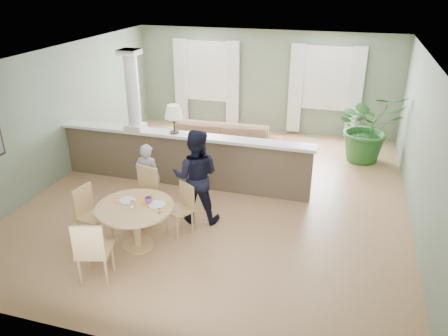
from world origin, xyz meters
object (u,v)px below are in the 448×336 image
(chair_far_boy, at_px, (144,192))
(child_person, at_px, (148,178))
(houseplant, at_px, (368,127))
(chair_near, at_px, (92,249))
(sofa, at_px, (217,146))
(chair_far_man, at_px, (182,206))
(man_person, at_px, (196,176))
(chair_side, at_px, (90,212))
(dining_table, at_px, (136,214))

(chair_far_boy, relative_size, child_person, 0.76)
(houseplant, distance_m, chair_near, 6.75)
(sofa, xyz_separation_m, chair_near, (-0.42, -4.51, 0.13))
(chair_near, bearing_deg, child_person, -101.32)
(chair_far_man, distance_m, man_person, 0.56)
(man_person, bearing_deg, sofa, -91.02)
(houseplant, relative_size, chair_far_man, 1.90)
(sofa, bearing_deg, houseplant, 17.04)
(chair_far_man, bearing_deg, houseplant, 86.48)
(man_person, bearing_deg, chair_far_man, 65.64)
(chair_far_man, bearing_deg, chair_side, -119.31)
(chair_far_boy, xyz_separation_m, chair_near, (0.07, -1.76, 0.01))
(chair_near, distance_m, chair_side, 1.11)
(man_person, bearing_deg, chair_side, 28.34)
(child_person, xyz_separation_m, man_person, (0.96, -0.10, 0.20))
(chair_far_boy, xyz_separation_m, chair_side, (-0.55, -0.83, -0.02))
(sofa, distance_m, chair_near, 4.53)
(dining_table, bearing_deg, houseplant, 53.40)
(chair_near, relative_size, man_person, 0.59)
(chair_far_boy, height_order, child_person, child_person)
(dining_table, xyz_separation_m, chair_far_boy, (-0.24, 0.78, -0.04))
(dining_table, xyz_separation_m, chair_far_man, (0.52, 0.64, -0.11))
(sofa, bearing_deg, chair_far_boy, -102.54)
(sofa, distance_m, child_person, 2.46)
(sofa, bearing_deg, man_person, -83.89)
(chair_side, bearing_deg, man_person, -41.95)
(chair_far_man, bearing_deg, dining_table, -96.31)
(chair_far_boy, height_order, chair_side, chair_far_boy)
(dining_table, distance_m, chair_far_boy, 0.82)
(chair_near, distance_m, child_person, 2.14)
(chair_far_boy, xyz_separation_m, child_person, (-0.09, 0.37, 0.10))
(man_person, bearing_deg, chair_far_boy, 7.69)
(child_person, distance_m, man_person, 0.98)
(chair_near, bearing_deg, man_person, -127.03)
(chair_far_man, bearing_deg, chair_near, -80.37)
(dining_table, height_order, man_person, man_person)
(chair_far_man, distance_m, chair_side, 1.48)
(sofa, relative_size, man_person, 1.70)
(dining_table, height_order, chair_far_boy, chair_far_boy)
(sofa, relative_size, chair_near, 2.86)
(dining_table, bearing_deg, sofa, 86.05)
(chair_far_man, bearing_deg, child_person, -178.51)
(chair_side, bearing_deg, dining_table, -76.08)
(sofa, xyz_separation_m, child_person, (-0.58, -2.38, 0.23))
(chair_near, bearing_deg, chair_far_boy, -103.45)
(chair_far_man, xyz_separation_m, chair_side, (-1.30, -0.69, 0.05))
(child_person, bearing_deg, houseplant, -138.01)
(chair_far_boy, distance_m, chair_near, 1.76)
(sofa, relative_size, houseplant, 1.76)
(houseplant, relative_size, man_person, 0.96)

